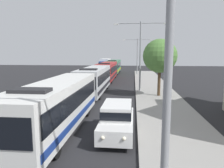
{
  "coord_description": "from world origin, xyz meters",
  "views": [
    {
      "loc": [
        3.3,
        0.11,
        4.8
      ],
      "look_at": [
        1.48,
        17.94,
        2.14
      ],
      "focal_mm": 33.75,
      "sensor_mm": 36.0,
      "label": 1
    }
  ],
  "objects_px": {
    "bus_lead": "(58,104)",
    "roadside_tree": "(160,56)",
    "bus_second_in_line": "(95,79)",
    "streetlamp_near": "(170,25)",
    "bus_middle": "(107,71)",
    "white_suv": "(117,118)",
    "streetlamp_far": "(137,52)",
    "box_truck_oncoming": "(105,64)",
    "streetlamp_mid": "(140,49)",
    "bus_fourth_in_line": "(114,66)"
  },
  "relations": [
    {
      "from": "bus_second_in_line",
      "to": "bus_middle",
      "type": "distance_m",
      "value": 12.11
    },
    {
      "from": "bus_fourth_in_line",
      "to": "white_suv",
      "type": "bearing_deg",
      "value": -84.37
    },
    {
      "from": "streetlamp_near",
      "to": "roadside_tree",
      "type": "xyz_separation_m",
      "value": [
        2.0,
        18.14,
        -0.95
      ]
    },
    {
      "from": "bus_second_in_line",
      "to": "roadside_tree",
      "type": "bearing_deg",
      "value": -11.09
    },
    {
      "from": "bus_fourth_in_line",
      "to": "streetlamp_far",
      "type": "height_order",
      "value": "streetlamp_far"
    },
    {
      "from": "bus_second_in_line",
      "to": "white_suv",
      "type": "relative_size",
      "value": 2.34
    },
    {
      "from": "bus_second_in_line",
      "to": "streetlamp_near",
      "type": "relative_size",
      "value": 1.3
    },
    {
      "from": "bus_lead",
      "to": "bus_fourth_in_line",
      "type": "distance_m",
      "value": 37.1
    },
    {
      "from": "bus_fourth_in_line",
      "to": "streetlamp_mid",
      "type": "relative_size",
      "value": 1.46
    },
    {
      "from": "bus_second_in_line",
      "to": "white_suv",
      "type": "height_order",
      "value": "bus_second_in_line"
    },
    {
      "from": "streetlamp_near",
      "to": "streetlamp_far",
      "type": "height_order",
      "value": "streetlamp_near"
    },
    {
      "from": "bus_fourth_in_line",
      "to": "box_truck_oncoming",
      "type": "bearing_deg",
      "value": 110.44
    },
    {
      "from": "bus_fourth_in_line",
      "to": "streetlamp_mid",
      "type": "height_order",
      "value": "streetlamp_mid"
    },
    {
      "from": "box_truck_oncoming",
      "to": "streetlamp_near",
      "type": "height_order",
      "value": "streetlamp_near"
    },
    {
      "from": "bus_middle",
      "to": "roadside_tree",
      "type": "xyz_separation_m",
      "value": [
        7.4,
        -13.56,
        2.76
      ]
    },
    {
      "from": "bus_lead",
      "to": "roadside_tree",
      "type": "bearing_deg",
      "value": 55.77
    },
    {
      "from": "bus_lead",
      "to": "streetlamp_mid",
      "type": "height_order",
      "value": "streetlamp_mid"
    },
    {
      "from": "streetlamp_mid",
      "to": "bus_second_in_line",
      "type": "bearing_deg",
      "value": -165.84
    },
    {
      "from": "bus_second_in_line",
      "to": "bus_lead",
      "type": "bearing_deg",
      "value": -90.0
    },
    {
      "from": "streetlamp_far",
      "to": "white_suv",
      "type": "bearing_deg",
      "value": -92.78
    },
    {
      "from": "bus_lead",
      "to": "bus_middle",
      "type": "distance_m",
      "value": 24.43
    },
    {
      "from": "white_suv",
      "to": "streetlamp_far",
      "type": "height_order",
      "value": "streetlamp_far"
    },
    {
      "from": "white_suv",
      "to": "bus_lead",
      "type": "bearing_deg",
      "value": 173.48
    },
    {
      "from": "streetlamp_mid",
      "to": "streetlamp_far",
      "type": "bearing_deg",
      "value": 90.0
    },
    {
      "from": "white_suv",
      "to": "streetlamp_near",
      "type": "relative_size",
      "value": 0.55
    },
    {
      "from": "bus_middle",
      "to": "white_suv",
      "type": "height_order",
      "value": "bus_middle"
    },
    {
      "from": "bus_fourth_in_line",
      "to": "box_truck_oncoming",
      "type": "distance_m",
      "value": 9.45
    },
    {
      "from": "streetlamp_far",
      "to": "streetlamp_near",
      "type": "bearing_deg",
      "value": -90.0
    },
    {
      "from": "bus_middle",
      "to": "streetlamp_far",
      "type": "distance_m",
      "value": 11.99
    },
    {
      "from": "bus_second_in_line",
      "to": "bus_middle",
      "type": "relative_size",
      "value": 0.91
    },
    {
      "from": "streetlamp_near",
      "to": "streetlamp_mid",
      "type": "distance_m",
      "value": 20.95
    },
    {
      "from": "streetlamp_near",
      "to": "streetlamp_mid",
      "type": "xyz_separation_m",
      "value": [
        0.0,
        20.95,
        -0.12
      ]
    },
    {
      "from": "white_suv",
      "to": "roadside_tree",
      "type": "distance_m",
      "value": 12.37
    },
    {
      "from": "box_truck_oncoming",
      "to": "streetlamp_near",
      "type": "distance_m",
      "value": 54.06
    },
    {
      "from": "bus_second_in_line",
      "to": "streetlamp_far",
      "type": "xyz_separation_m",
      "value": [
        5.4,
        22.32,
        3.25
      ]
    },
    {
      "from": "bus_second_in_line",
      "to": "streetlamp_mid",
      "type": "bearing_deg",
      "value": 14.16
    },
    {
      "from": "streetlamp_far",
      "to": "bus_fourth_in_line",
      "type": "bearing_deg",
      "value": 155.47
    },
    {
      "from": "box_truck_oncoming",
      "to": "bus_fourth_in_line",
      "type": "bearing_deg",
      "value": -69.56
    },
    {
      "from": "streetlamp_mid",
      "to": "roadside_tree",
      "type": "height_order",
      "value": "streetlamp_mid"
    },
    {
      "from": "white_suv",
      "to": "box_truck_oncoming",
      "type": "bearing_deg",
      "value": 98.58
    },
    {
      "from": "white_suv",
      "to": "streetlamp_far",
      "type": "xyz_separation_m",
      "value": [
        1.7,
        35.06,
        3.91
      ]
    },
    {
      "from": "bus_lead",
      "to": "roadside_tree",
      "type": "xyz_separation_m",
      "value": [
        7.4,
        10.87,
        2.77
      ]
    },
    {
      "from": "white_suv",
      "to": "box_truck_oncoming",
      "type": "height_order",
      "value": "box_truck_oncoming"
    },
    {
      "from": "bus_middle",
      "to": "streetlamp_far",
      "type": "relative_size",
      "value": 1.59
    },
    {
      "from": "white_suv",
      "to": "box_truck_oncoming",
      "type": "distance_m",
      "value": 46.91
    },
    {
      "from": "bus_fourth_in_line",
      "to": "roadside_tree",
      "type": "distance_m",
      "value": 27.39
    },
    {
      "from": "box_truck_oncoming",
      "to": "streetlamp_far",
      "type": "bearing_deg",
      "value": -52.46
    },
    {
      "from": "white_suv",
      "to": "streetlamp_near",
      "type": "xyz_separation_m",
      "value": [
        1.7,
        -6.85,
        4.37
      ]
    },
    {
      "from": "box_truck_oncoming",
      "to": "roadside_tree",
      "type": "bearing_deg",
      "value": -73.04
    },
    {
      "from": "bus_middle",
      "to": "box_truck_oncoming",
      "type": "height_order",
      "value": "bus_middle"
    }
  ]
}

